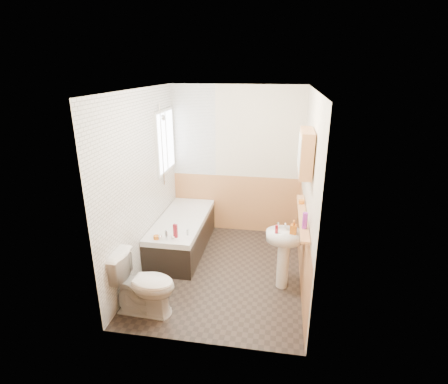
{
  "coord_description": "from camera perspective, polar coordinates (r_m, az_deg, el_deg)",
  "views": [
    {
      "loc": [
        0.73,
        -4.25,
        2.76
      ],
      "look_at": [
        0.0,
        0.15,
        1.15
      ],
      "focal_mm": 28.0,
      "sensor_mm": 36.0,
      "label": 1
    }
  ],
  "objects": [
    {
      "name": "green_bottle",
      "position": [
        4.07,
        13.01,
        -4.02
      ],
      "size": [
        0.05,
        0.05,
        0.2
      ],
      "primitive_type": "cone",
      "rotation": [
        0.0,
        0.0,
        0.21
      ],
      "color": "#59C647",
      "rests_on": "pine_shelf"
    },
    {
      "name": "toilet",
      "position": [
        4.3,
        -13.03,
        -14.41
      ],
      "size": [
        0.79,
        0.47,
        0.75
      ],
      "primitive_type": "imported",
      "rotation": [
        0.0,
        0.0,
        1.52
      ],
      "color": "white",
      "rests_on": "floor"
    },
    {
      "name": "floor",
      "position": [
        5.12,
        -0.28,
        -12.77
      ],
      "size": [
        2.8,
        2.8,
        0.0
      ],
      "primitive_type": "plane",
      "color": "black",
      "rests_on": "ground"
    },
    {
      "name": "tile_cladding_left",
      "position": [
        4.87,
        -13.04,
        1.23
      ],
      "size": [
        0.01,
        2.8,
        2.5
      ],
      "primitive_type": "cube",
      "color": "white",
      "rests_on": "wall_left"
    },
    {
      "name": "wainscot_front",
      "position": [
        3.72,
        -4.09,
        -17.61
      ],
      "size": [
        2.2,
        0.01,
        1.0
      ],
      "primitive_type": "cube",
      "color": "tan",
      "rests_on": "wall_front"
    },
    {
      "name": "foam_can",
      "position": [
        4.0,
        13.06,
        -4.56
      ],
      "size": [
        0.06,
        0.06,
        0.19
      ],
      "primitive_type": "cylinder",
      "rotation": [
        0.0,
        0.0,
        0.13
      ],
      "color": "purple",
      "rests_on": "pine_shelf"
    },
    {
      "name": "wall_right",
      "position": [
        4.53,
        13.67,
        -0.23
      ],
      "size": [
        0.02,
        2.8,
        2.5
      ],
      "primitive_type": "cube",
      "color": "beige",
      "rests_on": "ground"
    },
    {
      "name": "clear_bottle",
      "position": [
        4.4,
        8.57,
        -6.02
      ],
      "size": [
        0.05,
        0.05,
        0.11
      ],
      "primitive_type": "cylinder",
      "rotation": [
        0.0,
        0.0,
        -0.41
      ],
      "color": "maroon",
      "rests_on": "sink"
    },
    {
      "name": "wainscot_right",
      "position": [
        4.83,
        12.69,
        -8.6
      ],
      "size": [
        0.01,
        2.8,
        1.0
      ],
      "primitive_type": "cube",
      "color": "tan",
      "rests_on": "wall_right"
    },
    {
      "name": "window",
      "position": [
        5.61,
        -9.49,
        8.17
      ],
      "size": [
        0.03,
        0.79,
        0.99
      ],
      "color": "white",
      "rests_on": "wall_left"
    },
    {
      "name": "medicine_cabinet",
      "position": [
        4.1,
        13.18,
        6.27
      ],
      "size": [
        0.15,
        0.58,
        0.52
      ],
      "color": "tan",
      "rests_on": "wall_right"
    },
    {
      "name": "sink",
      "position": [
        4.59,
        9.75,
        -8.95
      ],
      "size": [
        0.47,
        0.38,
        0.91
      ],
      "rotation": [
        0.0,
        0.0,
        0.21
      ],
      "color": "white",
      "rests_on": "floor"
    },
    {
      "name": "soap_bottle",
      "position": [
        4.43,
        11.25,
        -6.2
      ],
      "size": [
        0.11,
        0.19,
        0.08
      ],
      "primitive_type": "imported",
      "rotation": [
        0.0,
        0.0,
        -0.2
      ],
      "color": "orange",
      "rests_on": "sink"
    },
    {
      "name": "orange_bottle",
      "position": [
        4.92,
        -5.96,
        -6.54
      ],
      "size": [
        0.04,
        0.04,
        0.09
      ],
      "primitive_type": "cylinder",
      "rotation": [
        0.0,
        0.0,
        0.27
      ],
      "color": "silver",
      "rests_on": "bathtub"
    },
    {
      "name": "pine_shelf",
      "position": [
        4.39,
        12.71,
        -3.82
      ],
      "size": [
        0.1,
        1.43,
        0.03
      ],
      "primitive_type": "cube",
      "color": "tan",
      "rests_on": "wall_right"
    },
    {
      "name": "ceiling",
      "position": [
        4.32,
        -0.34,
        16.39
      ],
      "size": [
        2.8,
        2.8,
        0.0
      ],
      "primitive_type": "plane",
      "rotation": [
        3.14,
        0.0,
        0.0
      ],
      "color": "white",
      "rests_on": "ground"
    },
    {
      "name": "wall_front",
      "position": [
        3.3,
        -4.5,
        -7.45
      ],
      "size": [
        2.2,
        0.02,
        2.5
      ],
      "primitive_type": "cube",
      "color": "beige",
      "rests_on": "ground"
    },
    {
      "name": "wall_back",
      "position": [
        5.91,
        2.02,
        5.01
      ],
      "size": [
        2.2,
        0.02,
        2.5
      ],
      "primitive_type": "cube",
      "color": "beige",
      "rests_on": "ground"
    },
    {
      "name": "wainscot_back",
      "position": [
        6.12,
        1.91,
        -1.84
      ],
      "size": [
        2.2,
        0.01,
        1.0
      ],
      "primitive_type": "cube",
      "color": "tan",
      "rests_on": "wall_back"
    },
    {
      "name": "wall_left",
      "position": [
        4.87,
        -13.28,
        1.24
      ],
      "size": [
        0.02,
        2.8,
        2.5
      ],
      "primitive_type": "cube",
      "color": "beige",
      "rests_on": "ground"
    },
    {
      "name": "cream_jar",
      "position": [
        4.88,
        -10.99,
        -7.28
      ],
      "size": [
        0.08,
        0.08,
        0.05
      ],
      "primitive_type": "cylinder",
      "rotation": [
        0.0,
        0.0,
        -0.02
      ],
      "color": "orange",
      "rests_on": "bathtub"
    },
    {
      "name": "tile_return_back",
      "position": [
        5.91,
        -5.04,
        9.92
      ],
      "size": [
        0.75,
        0.01,
        1.5
      ],
      "primitive_type": "cube",
      "color": "white",
      "rests_on": "wall_back"
    },
    {
      "name": "bathtub",
      "position": [
        5.58,
        -6.8,
        -6.66
      ],
      "size": [
        0.7,
        1.68,
        0.68
      ],
      "color": "black",
      "rests_on": "floor"
    },
    {
      "name": "shower_riser",
      "position": [
        5.38,
        -10.07,
        8.56
      ],
      "size": [
        0.11,
        0.08,
        1.25
      ],
      "color": "silver",
      "rests_on": "wall_left"
    },
    {
      "name": "blue_gel",
      "position": [
        4.85,
        -7.94,
        -6.3
      ],
      "size": [
        0.06,
        0.05,
        0.2
      ],
      "primitive_type": "cube",
      "rotation": [
        0.0,
        0.0,
        -0.22
      ],
      "color": "maroon",
      "rests_on": "bathtub"
    },
    {
      "name": "black_jar",
      "position": [
        4.73,
        12.54,
        -1.56
      ],
      "size": [
        0.09,
        0.09,
        0.05
      ],
      "primitive_type": "cylinder",
      "rotation": [
        0.0,
        0.0,
        -0.16
      ],
      "color": "orange",
      "rests_on": "pine_shelf"
    }
  ]
}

